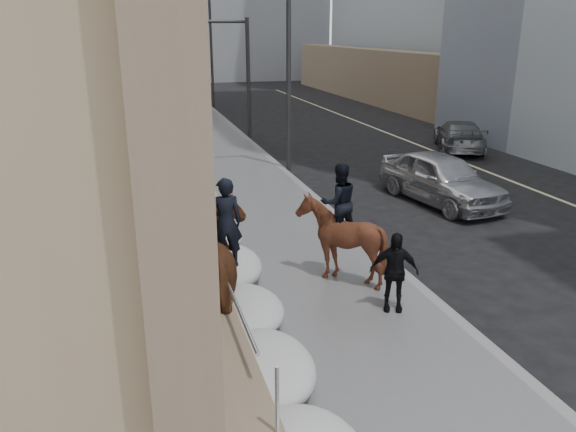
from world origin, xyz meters
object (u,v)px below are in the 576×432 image
at_px(mounted_horse_left, 228,263).
at_px(mounted_horse_right, 340,233).
at_px(car_silver, 441,178).
at_px(car_grey, 459,135).
at_px(pedestrian, 394,272).

distance_m(mounted_horse_left, mounted_horse_right, 2.90).
xyz_separation_m(mounted_horse_left, car_silver, (8.07, 6.05, -0.45)).
height_order(mounted_horse_left, car_silver, mounted_horse_left).
bearing_deg(mounted_horse_right, car_grey, -133.82).
bearing_deg(pedestrian, mounted_horse_right, 128.77).
bearing_deg(pedestrian, car_grey, 75.41).
bearing_deg(car_silver, car_grey, 45.16).
bearing_deg(mounted_horse_right, pedestrian, 104.41).
distance_m(mounted_horse_left, car_silver, 10.10).
xyz_separation_m(mounted_horse_right, car_grey, (10.65, 12.23, -0.49)).
bearing_deg(mounted_horse_left, pedestrian, 171.24).
bearing_deg(pedestrian, mounted_horse_left, -167.65).
bearing_deg(car_grey, mounted_horse_left, 69.46).
distance_m(mounted_horse_right, car_grey, 16.23).
relative_size(mounted_horse_left, pedestrian, 1.71).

